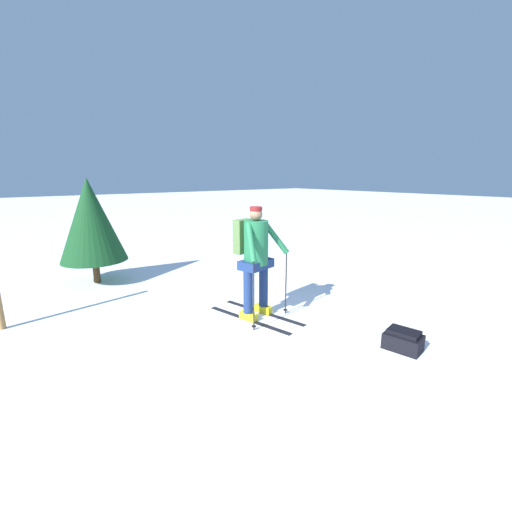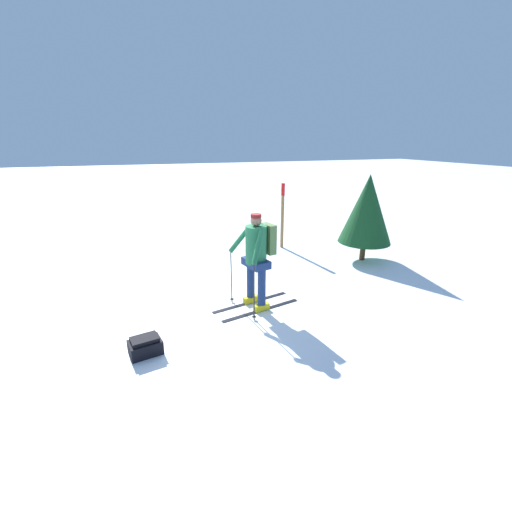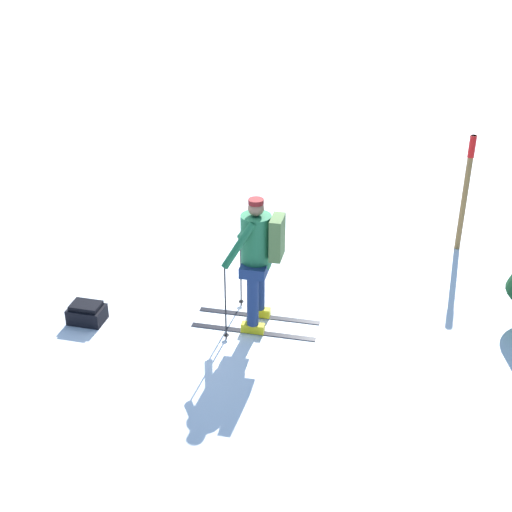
{
  "view_description": "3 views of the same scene",
  "coord_description": "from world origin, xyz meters",
  "px_view_note": "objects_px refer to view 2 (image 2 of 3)",
  "views": [
    {
      "loc": [
        -2.54,
        -3.48,
        2.28
      ],
      "look_at": [
        0.69,
        0.68,
        1.03
      ],
      "focal_mm": 24.0,
      "sensor_mm": 36.0,
      "label": 1
    },
    {
      "loc": [
        6.25,
        -1.29,
        3.05
      ],
      "look_at": [
        0.69,
        0.68,
        1.03
      ],
      "focal_mm": 24.0,
      "sensor_mm": 36.0,
      "label": 2
    },
    {
      "loc": [
        7.83,
        4.0,
        5.26
      ],
      "look_at": [
        0.69,
        0.68,
        1.03
      ],
      "focal_mm": 50.0,
      "sensor_mm": 36.0,
      "label": 3
    }
  ],
  "objects_px": {
    "trail_marker": "(282,211)",
    "dropped_backpack": "(145,346)",
    "skier": "(257,254)",
    "pine_tree": "(367,209)"
  },
  "relations": [
    {
      "from": "skier",
      "to": "trail_marker",
      "type": "xyz_separation_m",
      "value": [
        -3.32,
        1.96,
        0.02
      ]
    },
    {
      "from": "skier",
      "to": "pine_tree",
      "type": "bearing_deg",
      "value": 114.2
    },
    {
      "from": "skier",
      "to": "pine_tree",
      "type": "height_order",
      "value": "pine_tree"
    },
    {
      "from": "trail_marker",
      "to": "dropped_backpack",
      "type": "bearing_deg",
      "value": -43.95
    },
    {
      "from": "skier",
      "to": "trail_marker",
      "type": "relative_size",
      "value": 0.96
    },
    {
      "from": "trail_marker",
      "to": "pine_tree",
      "type": "bearing_deg",
      "value": 42.4
    },
    {
      "from": "skier",
      "to": "dropped_backpack",
      "type": "bearing_deg",
      "value": -67.0
    },
    {
      "from": "trail_marker",
      "to": "pine_tree",
      "type": "relative_size",
      "value": 0.84
    },
    {
      "from": "dropped_backpack",
      "to": "pine_tree",
      "type": "distance_m",
      "value": 6.27
    },
    {
      "from": "dropped_backpack",
      "to": "skier",
      "type": "bearing_deg",
      "value": 113.0
    }
  ]
}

